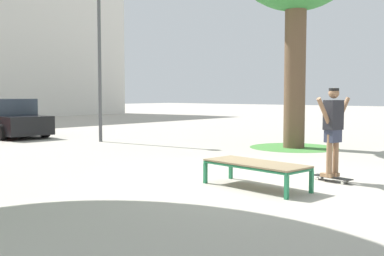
{
  "coord_description": "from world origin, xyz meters",
  "views": [
    {
      "loc": [
        -7.63,
        -4.94,
        1.66
      ],
      "look_at": [
        -0.73,
        1.06,
        1.0
      ],
      "focal_mm": 43.39,
      "sensor_mm": 36.0,
      "label": 1
    }
  ],
  "objects_px": {
    "skateboard": "(332,178)",
    "skater": "(333,126)",
    "light_post": "(99,32)",
    "skate_box": "(256,165)",
    "car_black": "(8,119)"
  },
  "relations": [
    {
      "from": "skater",
      "to": "car_black",
      "type": "relative_size",
      "value": 0.39
    },
    {
      "from": "skater",
      "to": "light_post",
      "type": "distance_m",
      "value": 9.99
    },
    {
      "from": "skateboard",
      "to": "car_black",
      "type": "height_order",
      "value": "car_black"
    },
    {
      "from": "skateboard",
      "to": "car_black",
      "type": "bearing_deg",
      "value": 87.24
    },
    {
      "from": "skate_box",
      "to": "car_black",
      "type": "distance_m",
      "value": 13.16
    },
    {
      "from": "skateboard",
      "to": "skater",
      "type": "xyz_separation_m",
      "value": [
        0.0,
        0.0,
        0.99
      ]
    },
    {
      "from": "skate_box",
      "to": "car_black",
      "type": "relative_size",
      "value": 0.46
    },
    {
      "from": "skate_box",
      "to": "skateboard",
      "type": "height_order",
      "value": "skate_box"
    },
    {
      "from": "skateboard",
      "to": "car_black",
      "type": "xyz_separation_m",
      "value": [
        0.66,
        13.75,
        0.61
      ]
    },
    {
      "from": "car_black",
      "to": "light_post",
      "type": "distance_m",
      "value": 5.47
    },
    {
      "from": "skateboard",
      "to": "skater",
      "type": "distance_m",
      "value": 0.99
    },
    {
      "from": "skate_box",
      "to": "light_post",
      "type": "relative_size",
      "value": 0.34
    },
    {
      "from": "car_black",
      "to": "light_post",
      "type": "height_order",
      "value": "light_post"
    },
    {
      "from": "skate_box",
      "to": "skater",
      "type": "bearing_deg",
      "value": -27.69
    },
    {
      "from": "skate_box",
      "to": "skater",
      "type": "relative_size",
      "value": 1.16
    }
  ]
}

